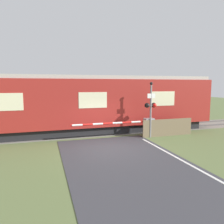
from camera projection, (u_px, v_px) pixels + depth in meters
The scene contains 6 objects.
ground_plane at pixel (110, 147), 11.54m from camera, with size 80.00×80.00×0.00m, color #5B6B3D.
track_bed at pixel (94, 132), 15.29m from camera, with size 36.00×3.20×0.13m.
train at pixel (88, 104), 14.93m from camera, with size 17.70×3.19×3.88m.
crossing_barrier at pixel (143, 127), 13.76m from camera, with size 5.26×0.44×1.17m.
signal_post at pixel (151, 106), 13.47m from camera, with size 0.77×0.26×3.45m.
roadside_fence at pixel (168, 127), 14.04m from camera, with size 3.50×0.06×1.10m.
Camera 1 is at (-3.29, -10.72, 3.29)m, focal length 35.00 mm.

